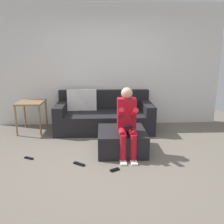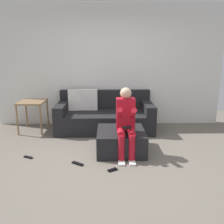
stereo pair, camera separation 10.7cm
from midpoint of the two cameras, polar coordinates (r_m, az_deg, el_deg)
name	(u,v)px [view 2 (the right image)]	position (r m, az deg, el deg)	size (l,w,h in m)	color
ground_plane	(111,164)	(3.64, 0.58, -12.57)	(6.75, 6.75, 0.00)	#6B6359
wall_back	(109,66)	(5.44, -0.11, 11.29)	(5.19, 0.10, 2.74)	silver
couch_sectional	(104,116)	(5.13, -1.43, -0.99)	(2.06, 0.98, 0.87)	black
ottoman	(121,141)	(4.02, 2.94, -7.03)	(0.80, 0.82, 0.37)	black
person_seated	(126,120)	(3.71, 4.25, -1.95)	(0.30, 0.57, 1.12)	red
side_table	(32,106)	(5.22, -18.40, 1.52)	(0.54, 0.62, 0.66)	olive
remote_near_ottoman	(112,170)	(3.44, 1.03, -14.01)	(0.14, 0.06, 0.02)	black
remote_by_storage_bin	(77,164)	(3.65, -7.61, -12.43)	(0.20, 0.05, 0.02)	black
remote_under_side_table	(28,157)	(4.03, -19.14, -10.44)	(0.16, 0.04, 0.02)	black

